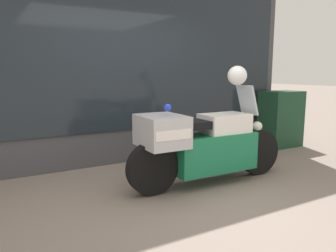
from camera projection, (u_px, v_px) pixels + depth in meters
name	position (u px, v px, depth m)	size (l,w,h in m)	color
ground_plane	(184.00, 198.00, 3.88)	(60.00, 60.00, 0.00)	gray
shop_building	(95.00, 33.00, 5.06)	(6.60, 0.55, 4.14)	#424247
window_display	(137.00, 132.00, 5.69)	(5.38, 0.30, 1.87)	slate
paramedic_motorcycle	(202.00, 144.00, 4.27)	(2.37, 0.64, 1.30)	black
utility_cabinet	(281.00, 119.00, 6.54)	(0.79, 0.52, 1.11)	#193D28
white_helmet	(237.00, 76.00, 4.38)	(0.26, 0.26, 0.26)	white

